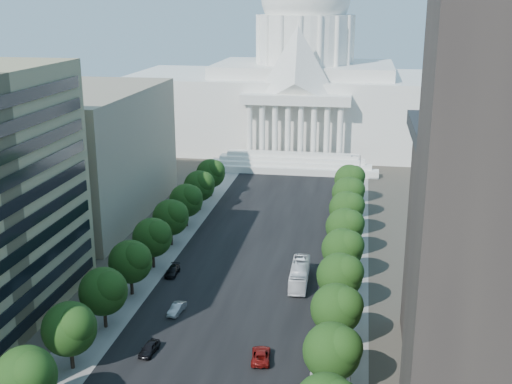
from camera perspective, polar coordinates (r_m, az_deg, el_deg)
The scene contains 32 objects.
road_asphalt at distance 138.57m, azimuth 0.38°, elevation -4.28°, with size 30.00×260.00×0.01m, color black.
sidewalk_left at distance 142.62m, azimuth -7.19°, elevation -3.80°, with size 8.00×260.00×0.02m, color gray.
sidewalk_right at distance 137.07m, azimuth 8.27°, elevation -4.70°, with size 8.00×260.00×0.02m, color gray.
capitol at distance 225.58m, azimuth 4.26°, elevation 9.09°, with size 120.00×56.00×73.00m.
office_block_left_far at distance 157.68m, azimuth -16.53°, elevation 3.31°, with size 38.00×52.00×30.00m, color gray.
tree_l_b at distance 84.26m, azimuth -19.69°, elevation -15.15°, with size 7.79×7.60×9.97m.
tree_l_c at distance 93.39m, azimuth -16.13°, elevation -11.51°, with size 7.79×7.60×9.97m.
tree_l_d at distance 103.12m, azimuth -13.30°, elevation -8.50°, with size 7.79×7.60×9.97m.
tree_l_e at distance 113.28m, azimuth -10.99°, elevation -6.01°, with size 7.79×7.60×9.97m.
tree_l_f at distance 123.77m, azimuth -9.09°, elevation -3.92°, with size 7.79×7.60×9.97m.
tree_l_g at distance 134.51m, azimuth -7.49°, elevation -2.16°, with size 7.79×7.60×9.97m.
tree_l_h at distance 145.45m, azimuth -6.13°, elevation -0.67°, with size 7.79×7.60×9.97m.
tree_l_i at distance 156.55m, azimuth -4.97°, elevation 0.62°, with size 7.79×7.60×9.97m.
tree_l_j at distance 167.77m, azimuth -3.96°, elevation 1.74°, with size 7.79×7.60×9.97m.
tree_r_c at distance 85.30m, azimuth 6.99°, elevation -13.79°, with size 7.79×7.60×9.97m.
tree_r_d at distance 95.85m, azimuth 7.34°, elevation -10.18°, with size 7.79×7.60×9.97m.
tree_r_e at distance 106.71m, azimuth 7.62°, elevation -7.30°, with size 7.79×7.60×9.97m.
tree_r_f at distance 117.78m, azimuth 7.84°, elevation -4.95°, with size 7.79×7.60×9.97m.
tree_r_g at distance 129.03m, azimuth 8.02°, elevation -3.01°, with size 7.79×7.60×9.97m.
tree_r_h at distance 140.40m, azimuth 8.18°, elevation -1.38°, with size 7.79×7.60×9.97m.
tree_r_i at distance 151.86m, azimuth 8.31°, elevation 0.00°, with size 7.79×7.60×9.97m.
tree_r_j at distance 163.40m, azimuth 8.42°, elevation 1.19°, with size 7.79×7.60×9.97m.
streetlight_b at distance 84.91m, azimuth 8.03°, elevation -14.49°, with size 2.61×0.44×9.00m.
streetlight_c at distance 107.12m, azimuth 8.45°, elevation -7.61°, with size 2.61×0.44×9.00m.
streetlight_d at distance 130.35m, azimuth 8.72°, elevation -3.13°, with size 2.61×0.44×9.00m.
streetlight_e at distance 154.13m, azimuth 8.90°, elevation -0.02°, with size 2.61×0.44×9.00m.
streetlight_f at distance 178.25m, azimuth 9.03°, elevation 2.25°, with size 2.61×0.44×9.00m.
car_dark_a at distance 97.53m, azimuth -9.47°, elevation -13.56°, with size 1.87×4.66×1.59m, color black.
car_silver at distance 108.13m, azimuth -7.05°, elevation -10.27°, with size 1.65×4.72×1.56m, color #AAADB2.
car_red at distance 94.67m, azimuth 0.43°, elevation -14.32°, with size 2.62×5.68×1.58m, color maroon.
car_dark_b at distance 122.33m, azimuth -7.45°, elevation -6.99°, with size 2.08×5.12×1.49m, color black.
city_bus at distance 117.67m, azimuth 3.88°, elevation -7.31°, with size 3.02×12.89×3.59m, color white.
Camera 1 is at (20.42, -37.82, 49.48)m, focal length 45.00 mm.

